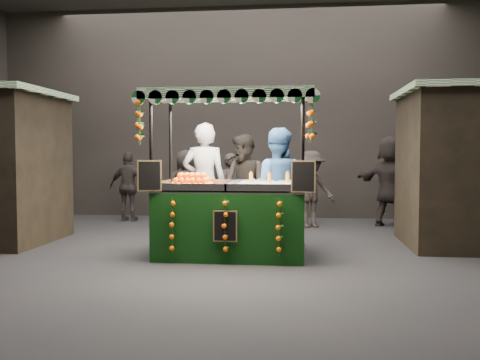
# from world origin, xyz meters

# --- Properties ---
(ground) EXTENTS (12.00, 12.00, 0.00)m
(ground) POSITION_xyz_m (0.00, 0.00, 0.00)
(ground) COLOR black
(ground) RESTS_ON ground
(market_hall) EXTENTS (12.10, 10.10, 5.05)m
(market_hall) POSITION_xyz_m (0.00, 0.00, 3.38)
(market_hall) COLOR black
(market_hall) RESTS_ON ground
(juice_stall) EXTENTS (2.50, 1.47, 2.43)m
(juice_stall) POSITION_xyz_m (0.25, 0.17, 0.75)
(juice_stall) COLOR black
(juice_stall) RESTS_ON ground
(vendor_grey) EXTENTS (0.79, 0.56, 2.05)m
(vendor_grey) POSITION_xyz_m (-0.37, 1.35, 1.02)
(vendor_grey) COLOR gray
(vendor_grey) RESTS_ON ground
(vendor_blue) EXTENTS (0.99, 0.80, 1.94)m
(vendor_blue) POSITION_xyz_m (0.88, 1.04, 0.97)
(vendor_blue) COLOR navy
(vendor_blue) RESTS_ON ground
(shopper_0) EXTENTS (0.66, 0.58, 1.53)m
(shopper_0) POSITION_xyz_m (-0.05, 2.65, 0.76)
(shopper_0) COLOR #2D2625
(shopper_0) RESTS_ON ground
(shopper_1) EXTENTS (1.15, 1.14, 1.88)m
(shopper_1) POSITION_xyz_m (0.25, 1.96, 0.94)
(shopper_1) COLOR black
(shopper_1) RESTS_ON ground
(shopper_2) EXTENTS (0.94, 0.46, 1.55)m
(shopper_2) POSITION_xyz_m (-2.57, 3.97, 0.78)
(shopper_2) COLOR #2D2724
(shopper_2) RESTS_ON ground
(shopper_3) EXTENTS (1.17, 0.95, 1.58)m
(shopper_3) POSITION_xyz_m (1.48, 3.44, 0.79)
(shopper_3) COLOR #282221
(shopper_3) RESTS_ON ground
(shopper_4) EXTENTS (0.92, 0.76, 1.60)m
(shopper_4) POSITION_xyz_m (-1.14, 3.37, 0.80)
(shopper_4) COLOR black
(shopper_4) RESTS_ON ground
(shopper_5) EXTENTS (1.72, 1.52, 1.89)m
(shopper_5) POSITION_xyz_m (3.13, 3.71, 0.94)
(shopper_5) COLOR black
(shopper_5) RESTS_ON ground
(shopper_6) EXTENTS (0.45, 0.61, 1.55)m
(shopper_6) POSITION_xyz_m (-0.13, 4.60, 0.78)
(shopper_6) COLOR black
(shopper_6) RESTS_ON ground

